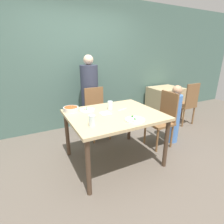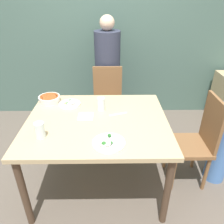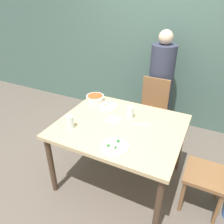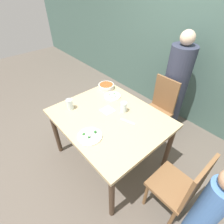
% 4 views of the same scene
% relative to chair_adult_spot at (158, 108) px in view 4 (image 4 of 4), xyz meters
% --- Properties ---
extents(ground_plane, '(10.00, 10.00, 0.00)m').
position_rel_chair_adult_spot_xyz_m(ground_plane, '(-0.09, -0.89, -0.52)').
color(ground_plane, '#60564C').
extents(wall_back, '(10.00, 0.06, 2.70)m').
position_rel_chair_adult_spot_xyz_m(wall_back, '(-0.09, 0.74, 0.83)').
color(wall_back, '#4C6B60').
rests_on(wall_back, ground_plane).
extents(dining_table, '(1.30, 1.08, 0.78)m').
position_rel_chair_adult_spot_xyz_m(dining_table, '(-0.09, -0.89, 0.18)').
color(dining_table, tan).
rests_on(dining_table, ground_plane).
extents(chair_adult_spot, '(0.40, 0.40, 0.97)m').
position_rel_chair_adult_spot_xyz_m(chair_adult_spot, '(0.00, 0.00, 0.00)').
color(chair_adult_spot, brown).
rests_on(chair_adult_spot, ground_plane).
extents(chair_child_spot, '(0.40, 0.40, 0.97)m').
position_rel_chair_adult_spot_xyz_m(chair_child_spot, '(0.90, -0.85, 0.00)').
color(chair_child_spot, brown).
rests_on(chair_child_spot, ground_plane).
extents(person_adult, '(0.35, 0.35, 1.56)m').
position_rel_chair_adult_spot_xyz_m(person_adult, '(0.00, 0.34, 0.20)').
color(person_adult, '#33384C').
rests_on(person_adult, ground_plane).
extents(person_child, '(0.22, 0.22, 1.07)m').
position_rel_chair_adult_spot_xyz_m(person_child, '(1.17, -0.85, -0.01)').
color(person_child, '#5184D1').
rests_on(person_child, ground_plane).
extents(bowl_curry, '(0.22, 0.22, 0.07)m').
position_rel_chair_adult_spot_xyz_m(bowl_curry, '(-0.62, -0.51, 0.30)').
color(bowl_curry, silver).
rests_on(bowl_curry, dining_table).
extents(plate_rice_adult, '(0.22, 0.22, 0.05)m').
position_rel_chair_adult_spot_xyz_m(plate_rice_adult, '(-0.39, -0.58, 0.28)').
color(plate_rice_adult, white).
rests_on(plate_rice_adult, dining_table).
extents(plate_rice_child, '(0.26, 0.26, 0.06)m').
position_rel_chair_adult_spot_xyz_m(plate_rice_child, '(0.01, -1.25, 0.28)').
color(plate_rice_child, white).
rests_on(plate_rice_child, dining_table).
extents(glass_water_tall, '(0.08, 0.08, 0.13)m').
position_rel_chair_adult_spot_xyz_m(glass_water_tall, '(-0.06, -0.69, 0.33)').
color(glass_water_tall, silver).
rests_on(glass_water_tall, dining_table).
extents(glass_water_short, '(0.08, 0.08, 0.14)m').
position_rel_chair_adult_spot_xyz_m(glass_water_short, '(-0.53, -1.15, 0.33)').
color(glass_water_short, silver).
rests_on(glass_water_short, dining_table).
extents(napkin_folded, '(0.14, 0.14, 0.01)m').
position_rel_chair_adult_spot_xyz_m(napkin_folded, '(-0.20, -0.83, 0.27)').
color(napkin_folded, white).
rests_on(napkin_folded, dining_table).
extents(fork_steel, '(0.18, 0.08, 0.01)m').
position_rel_chair_adult_spot_xyz_m(fork_steel, '(0.11, -0.79, 0.27)').
color(fork_steel, silver).
rests_on(fork_steel, dining_table).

